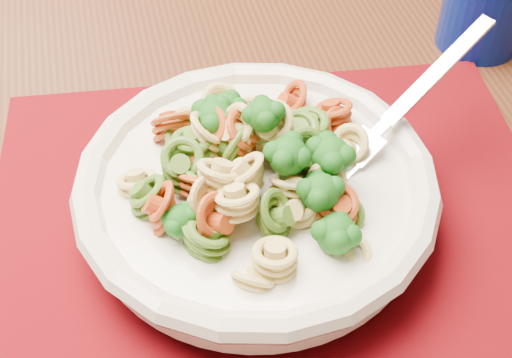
# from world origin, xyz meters

# --- Properties ---
(dining_table) EXTENTS (1.58, 1.32, 0.78)m
(dining_table) POSITION_xyz_m (0.47, -0.33, 0.67)
(dining_table) COLOR #4C2715
(dining_table) RESTS_ON ground
(placemat) EXTENTS (0.47, 0.41, 0.00)m
(placemat) POSITION_xyz_m (0.53, -0.46, 0.79)
(placemat) COLOR #570309
(placemat) RESTS_ON dining_table
(pasta_bowl) EXTENTS (0.25, 0.25, 0.05)m
(pasta_bowl) POSITION_xyz_m (0.52, -0.46, 0.82)
(pasta_bowl) COLOR silver
(pasta_bowl) RESTS_ON placemat
(pasta_broccoli_heap) EXTENTS (0.21, 0.21, 0.06)m
(pasta_broccoli_heap) POSITION_xyz_m (0.52, -0.46, 0.83)
(pasta_broccoli_heap) COLOR #DAC76C
(pasta_broccoli_heap) RESTS_ON pasta_bowl
(fork) EXTENTS (0.13, 0.16, 0.08)m
(fork) POSITION_xyz_m (0.59, -0.42, 0.83)
(fork) COLOR silver
(fork) RESTS_ON pasta_bowl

